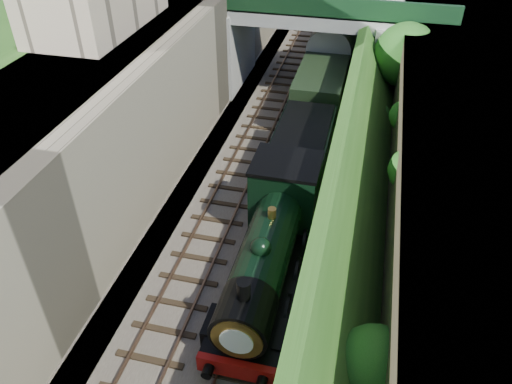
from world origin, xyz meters
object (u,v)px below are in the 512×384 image
tree (407,57)px  tender (301,155)px  locomotive (270,247)px  road_bridge (328,35)px

tree → tender: size_ratio=1.10×
locomotive → tender: size_ratio=1.70×
road_bridge → locomotive: 18.58m
tree → locomotive: size_ratio=0.65×
tree → locomotive: (-4.71, -14.33, -2.75)m
road_bridge → tender: bearing=-88.7°
road_bridge → tree: 6.48m
locomotive → tender: (-0.00, 7.36, -0.27)m
locomotive → tree: bearing=71.8°
tree → locomotive: bearing=-108.2°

